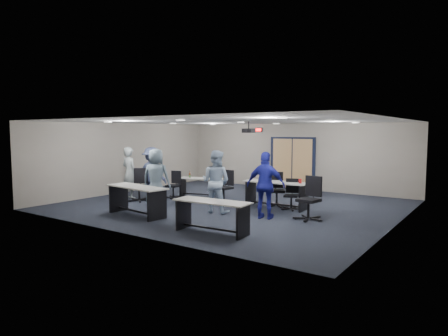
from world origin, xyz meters
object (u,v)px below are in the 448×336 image
Objects in this scene: table_back_right at (276,190)px; chair_back_c at (277,190)px; chair_back_d at (291,194)px; chair_loose_right at (309,198)px; person_navy at (266,185)px; person_back at (152,173)px; table_front_left at (137,196)px; person_gray at (129,173)px; person_plaid at (156,177)px; person_lightblue at (216,182)px; chair_loose_left at (139,185)px; table_back_left at (202,184)px; table_front_right at (212,211)px; chair_back_b at (224,187)px; chair_back_a at (173,185)px.

table_back_right is 0.23m from chair_back_c.
chair_back_c is at bearing 142.05° from chair_back_d.
chair_loose_right is at bearing -63.24° from chair_back_d.
person_back is at bearing -18.36° from person_navy.
person_gray is at bearing 149.19° from table_front_left.
chair_loose_right is at bearing 165.68° from person_plaid.
person_back is at bearing -18.30° from person_lightblue.
person_gray is at bearing 132.97° from chair_loose_left.
chair_back_c is 4.46m from person_back.
person_plaid is at bearing -46.86° from chair_loose_left.
chair_loose_right is at bearing 35.13° from table_front_left.
table_back_left is 3.14m from chair_back_c.
table_back_left reaches higher than table_front_right.
person_navy reaches higher than chair_back_c.
person_gray is (-5.07, -1.44, 0.35)m from table_back_right.
person_lightblue is 3.31m from person_back.
table_back_right is 1.90× the size of chair_back_c.
person_plaid is at bearing 171.04° from person_gray.
chair_back_c reaches higher than chair_back_d.
person_lightblue reaches higher than table_front_left.
chair_loose_right is at bearing -171.43° from person_gray.
person_lightblue is at bearing -51.76° from chair_back_b.
table_front_right is 3.96m from person_plaid.
chair_back_d reaches higher than table_front_left.
person_gray reaches higher than chair_back_d.
chair_back_b is at bearing 174.41° from chair_loose_right.
table_back_right is at bearing -130.79° from person_lightblue.
table_back_right is 1.87m from chair_back_b.
table_front_right is at bearing -88.55° from table_back_right.
table_back_right is at bearing 57.61° from table_front_left.
person_navy reaches higher than chair_back_b.
chair_back_b reaches higher than table_front_right.
chair_back_b is 1.01× the size of chair_back_c.
table_front_right is 2.14m from person_navy.
table_front_right is 1.76× the size of chair_back_b.
chair_loose_left is (-4.40, -1.61, -0.01)m from table_back_right.
chair_back_a is at bearing 155.64° from chair_back_c.
person_navy is (0.27, 2.08, 0.40)m from table_front_right.
table_front_right is 1.04× the size of person_gray.
chair_back_a is 0.53× the size of person_navy.
chair_back_d is at bearing -141.82° from person_lightblue.
person_navy is at bearing -21.88° from chair_back_a.
chair_back_c is at bearing -84.18° from person_navy.
chair_back_c is 5.25m from person_gray.
table_back_right is 1.12× the size of person_lightblue.
chair_back_b is at bearing -0.24° from chair_back_a.
chair_back_b is 2.91m from chair_loose_left.
chair_back_d is 0.51× the size of person_lightblue.
chair_back_d is (0.61, -0.23, -0.07)m from chair_back_c.
person_plaid is at bearing -76.41° from chair_back_a.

